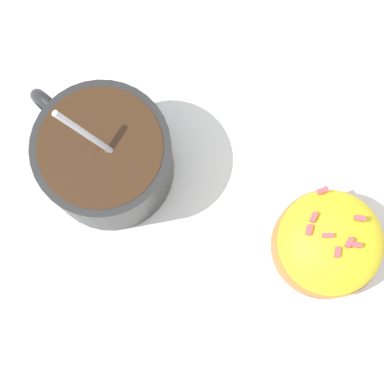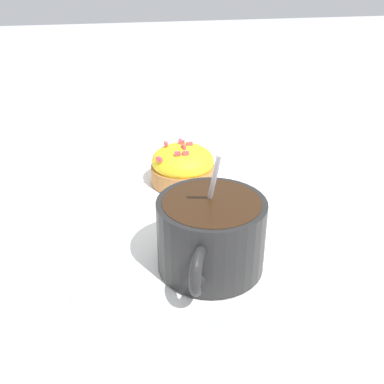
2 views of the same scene
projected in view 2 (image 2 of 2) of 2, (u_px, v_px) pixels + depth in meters
ground_plane at (197, 218)px, 0.47m from camera, size 3.00×3.00×0.00m
paper_napkin at (197, 217)px, 0.47m from camera, size 0.31×0.29×0.00m
coffee_cup at (211, 232)px, 0.38m from camera, size 0.11×0.09×0.12m
frosted_pastry at (179, 166)px, 0.53m from camera, size 0.08×0.08×0.05m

